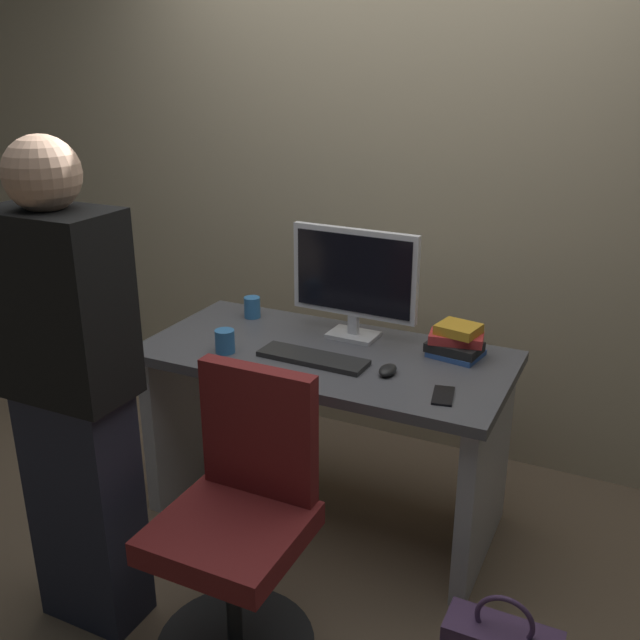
# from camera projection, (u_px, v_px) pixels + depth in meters

# --- Properties ---
(ground_plane) EXTENTS (9.00, 9.00, 0.00)m
(ground_plane) POSITION_uv_depth(u_px,v_px,m) (325.00, 512.00, 3.07)
(ground_plane) COLOR brown
(wall_back) EXTENTS (6.40, 0.10, 3.00)m
(wall_back) POSITION_uv_depth(u_px,v_px,m) (403.00, 135.00, 3.24)
(wall_back) COLOR tan
(wall_back) RESTS_ON ground
(desk) EXTENTS (1.44, 0.70, 0.75)m
(desk) POSITION_uv_depth(u_px,v_px,m) (325.00, 404.00, 2.89)
(desk) COLOR #4C4C51
(desk) RESTS_ON ground
(office_chair) EXTENTS (0.52, 0.52, 0.94)m
(office_chair) POSITION_uv_depth(u_px,v_px,m) (240.00, 531.00, 2.26)
(office_chair) COLOR black
(office_chair) RESTS_ON ground
(person_at_desk) EXTENTS (0.40, 0.24, 1.64)m
(person_at_desk) POSITION_uv_depth(u_px,v_px,m) (72.00, 396.00, 2.23)
(person_at_desk) COLOR #262838
(person_at_desk) RESTS_ON ground
(monitor) EXTENTS (0.54, 0.15, 0.46)m
(monitor) POSITION_uv_depth(u_px,v_px,m) (354.00, 277.00, 2.87)
(monitor) COLOR silver
(monitor) RESTS_ON desk
(keyboard) EXTENTS (0.43, 0.14, 0.02)m
(keyboard) POSITION_uv_depth(u_px,v_px,m) (313.00, 358.00, 2.72)
(keyboard) COLOR #262626
(keyboard) RESTS_ON desk
(mouse) EXTENTS (0.06, 0.10, 0.03)m
(mouse) POSITION_uv_depth(u_px,v_px,m) (388.00, 370.00, 2.60)
(mouse) COLOR black
(mouse) RESTS_ON desk
(cup_near_keyboard) EXTENTS (0.08, 0.08, 0.09)m
(cup_near_keyboard) POSITION_uv_depth(u_px,v_px,m) (225.00, 341.00, 2.79)
(cup_near_keyboard) COLOR #3372B2
(cup_near_keyboard) RESTS_ON desk
(cup_by_monitor) EXTENTS (0.07, 0.07, 0.09)m
(cup_by_monitor) POSITION_uv_depth(u_px,v_px,m) (252.00, 307.00, 3.16)
(cup_by_monitor) COLOR #3372B2
(cup_by_monitor) RESTS_ON desk
(book_stack) EXTENTS (0.22, 0.19, 0.13)m
(book_stack) POSITION_uv_depth(u_px,v_px,m) (456.00, 342.00, 2.75)
(book_stack) COLOR #3359A5
(book_stack) RESTS_ON desk
(cell_phone) EXTENTS (0.10, 0.16, 0.01)m
(cell_phone) POSITION_uv_depth(u_px,v_px,m) (443.00, 396.00, 2.43)
(cell_phone) COLOR black
(cell_phone) RESTS_ON desk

